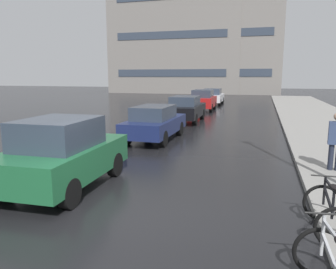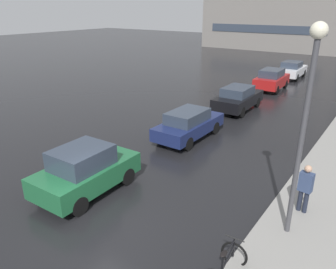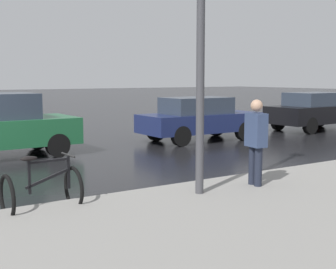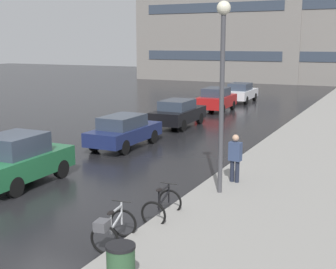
# 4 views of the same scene
# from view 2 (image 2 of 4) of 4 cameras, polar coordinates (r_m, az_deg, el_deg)

# --- Properties ---
(ground_plane) EXTENTS (140.00, 140.00, 0.00)m
(ground_plane) POSITION_cam_2_polar(r_m,az_deg,el_deg) (10.15, -11.59, -16.30)
(ground_plane) COLOR black
(bicycle_second) EXTENTS (0.75, 1.16, 0.94)m
(bicycle_second) POSITION_cam_2_polar(r_m,az_deg,el_deg) (8.47, 10.02, -21.66)
(bicycle_second) COLOR black
(bicycle_second) RESTS_ON ground
(car_green) EXTENTS (1.96, 3.77, 1.71)m
(car_green) POSITION_cam_2_polar(r_m,az_deg,el_deg) (11.75, -14.20, -6.05)
(car_green) COLOR #1E6038
(car_green) RESTS_ON ground
(car_navy) EXTENTS (1.72, 4.16, 1.47)m
(car_navy) POSITION_cam_2_polar(r_m,az_deg,el_deg) (16.08, 3.62, 1.82)
(car_navy) COLOR navy
(car_navy) RESTS_ON ground
(car_black) EXTENTS (1.90, 4.24, 1.52)m
(car_black) POSITION_cam_2_polar(r_m,az_deg,el_deg) (21.07, 12.08, 6.22)
(car_black) COLOR black
(car_black) RESTS_ON ground
(car_red) EXTENTS (1.88, 3.87, 1.63)m
(car_red) POSITION_cam_2_polar(r_m,az_deg,el_deg) (27.08, 17.58, 9.14)
(car_red) COLOR #AD1919
(car_red) RESTS_ON ground
(car_white) EXTENTS (1.91, 4.20, 1.51)m
(car_white) POSITION_cam_2_polar(r_m,az_deg,el_deg) (32.41, 20.73, 10.52)
(car_white) COLOR silver
(car_white) RESTS_ON ground
(pedestrian) EXTENTS (0.42, 0.28, 1.73)m
(pedestrian) POSITION_cam_2_polar(r_m,az_deg,el_deg) (10.95, 22.76, -8.53)
(pedestrian) COLOR #1E2333
(pedestrian) RESTS_ON ground
(streetlamp) EXTENTS (0.41, 0.41, 5.83)m
(streetlamp) POSITION_cam_2_polar(r_m,az_deg,el_deg) (8.76, 23.02, 4.54)
(streetlamp) COLOR #424247
(streetlamp) RESTS_ON ground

